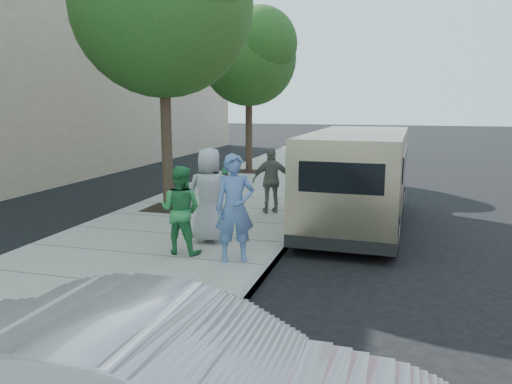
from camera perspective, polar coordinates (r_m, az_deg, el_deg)
ground at (r=10.69m, az=-4.32°, el=-5.95°), size 120.00×120.00×0.00m
sidewalk at (r=11.05m, az=-9.22°, el=-5.12°), size 5.00×60.00×0.15m
curb_face at (r=10.28m, az=3.28°, el=-6.16°), size 0.12×60.00×0.16m
tree_far at (r=20.57m, az=-0.71°, el=15.54°), size 3.92×3.80×6.49m
parking_meter at (r=10.27m, az=-4.08°, el=0.78°), size 0.34×0.21×1.58m
van at (r=12.13m, az=11.57°, el=1.67°), size 2.27×6.25×2.29m
person_officer at (r=8.87m, az=-2.45°, el=-1.86°), size 0.83×0.71×1.94m
person_green_shirt at (r=9.45m, az=-8.62°, el=-2.04°), size 0.83×0.66×1.67m
person_gray_shirt at (r=10.14m, az=-5.33°, el=-0.36°), size 1.04×0.77×1.94m
person_striped_polo at (r=12.80m, az=1.80°, el=1.34°), size 1.08×0.79×1.70m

